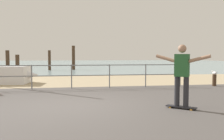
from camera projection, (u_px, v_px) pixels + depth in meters
name	position (u px, v px, depth m)	size (l,w,h in m)	color
ground_plane	(73.00, 115.00, 5.96)	(24.00, 10.00, 0.04)	#514C49
beach_strip	(74.00, 81.00, 13.84)	(24.00, 6.00, 0.04)	tan
sea_surface	(74.00, 64.00, 41.45)	(72.00, 50.00, 0.04)	#849EA3
railing_fence	(32.00, 73.00, 10.18)	(13.20, 0.05, 1.05)	slate
skateboard	(181.00, 107.00, 6.53)	(0.74, 0.67, 0.08)	black
skateboarder	(182.00, 72.00, 6.47)	(1.16, 1.01, 1.65)	#26262B
bollard_short	(214.00, 80.00, 11.35)	(0.18, 0.18, 0.56)	#422D1E
seagull	(214.00, 73.00, 11.34)	(0.15, 0.49, 0.18)	white
groyne_post_0	(8.00, 60.00, 25.39)	(0.39, 0.39, 1.95)	#422D1E
groyne_post_1	(17.00, 64.00, 19.92)	(0.31, 0.31, 1.49)	#422D1E
groyne_post_2	(49.00, 60.00, 23.24)	(0.26, 0.26, 1.91)	#422D1E
groyne_post_3	(73.00, 58.00, 24.07)	(0.31, 0.31, 2.38)	#422D1E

